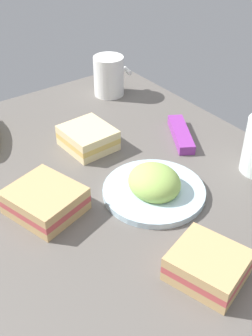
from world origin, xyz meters
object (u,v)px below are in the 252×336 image
(plate_of_food, at_px, (154,186))
(sandwich_side, at_px, (208,266))
(coffee_mug_black, at_px, (109,75))
(sandwich_main, at_px, (88,138))
(sandwich_extra, at_px, (45,201))
(snack_bar, at_px, (181,134))

(plate_of_food, bearing_deg, sandwich_side, -16.85)
(coffee_mug_black, bearing_deg, sandwich_main, -44.37)
(sandwich_extra, height_order, snack_bar, sandwich_extra)
(coffee_mug_black, xyz_separation_m, sandwich_main, (0.18, -0.18, -0.03))
(plate_of_food, bearing_deg, coffee_mug_black, 156.65)
(sandwich_extra, relative_size, snack_bar, 1.03)
(coffee_mug_black, distance_m, sandwich_extra, 0.46)
(sandwich_side, bearing_deg, snack_bar, 143.24)
(coffee_mug_black, bearing_deg, snack_bar, 0.52)
(plate_of_food, relative_size, coffee_mug_black, 1.85)
(plate_of_food, distance_m, sandwich_main, 0.20)
(sandwich_side, relative_size, sandwich_extra, 0.87)
(sandwich_main, distance_m, sandwich_side, 0.39)
(coffee_mug_black, xyz_separation_m, snack_bar, (0.27, 0.00, -0.04))
(sandwich_side, height_order, sandwich_extra, same)
(sandwich_extra, bearing_deg, plate_of_food, 67.10)
(sandwich_side, distance_m, sandwich_extra, 0.29)
(sandwich_side, bearing_deg, sandwich_extra, -155.47)
(sandwich_side, height_order, snack_bar, sandwich_side)
(plate_of_food, distance_m, coffee_mug_black, 0.42)
(sandwich_extra, xyz_separation_m, snack_bar, (-0.04, 0.34, -0.01))
(plate_of_food, relative_size, sandwich_side, 1.51)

